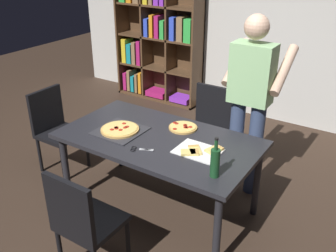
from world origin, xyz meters
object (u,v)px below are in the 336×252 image
(chair_left_end, at_px, (55,125))
(second_pizza_plain, at_px, (183,127))
(chair_near_camera, at_px, (83,220))
(wine_bottle, at_px, (215,162))
(person_serving_pizza, at_px, (250,97))
(pepperoni_pizza_on_tray, at_px, (120,130))
(dining_table, at_px, (159,144))
(chair_far_side, at_px, (209,122))
(kitchen_scissors, at_px, (138,149))
(bookshelf, at_px, (157,36))

(chair_left_end, height_order, second_pizza_plain, chair_left_end)
(chair_near_camera, relative_size, wine_bottle, 2.85)
(chair_left_end, relative_size, second_pizza_plain, 3.44)
(person_serving_pizza, distance_m, pepperoni_pizza_on_tray, 1.24)
(dining_table, height_order, chair_far_side, chair_far_side)
(dining_table, distance_m, kitchen_scissors, 0.28)
(chair_near_camera, height_order, chair_far_side, same)
(chair_left_end, bearing_deg, person_serving_pizza, 21.61)
(dining_table, bearing_deg, person_serving_pizza, 54.84)
(person_serving_pizza, bearing_deg, wine_bottle, -81.20)
(chair_far_side, height_order, wine_bottle, wine_bottle)
(second_pizza_plain, bearing_deg, person_serving_pizza, 47.43)
(chair_near_camera, relative_size, chair_left_end, 1.00)
(chair_left_end, distance_m, pepperoni_pizza_on_tray, 1.03)
(chair_near_camera, relative_size, kitchen_scissors, 4.57)
(pepperoni_pizza_on_tray, distance_m, second_pizza_plain, 0.57)
(wine_bottle, xyz_separation_m, second_pizza_plain, (-0.60, 0.55, -0.11))
(chair_left_end, height_order, person_serving_pizza, person_serving_pizza)
(dining_table, relative_size, pepperoni_pizza_on_tray, 4.29)
(chair_far_side, bearing_deg, chair_left_end, -144.55)
(chair_left_end, distance_m, bookshelf, 2.44)
(person_serving_pizza, height_order, pepperoni_pizza_on_tray, person_serving_pizza)
(chair_left_end, bearing_deg, second_pizza_plain, 10.53)
(chair_left_end, relative_size, pepperoni_pizza_on_tray, 2.22)
(second_pizza_plain, bearing_deg, pepperoni_pizza_on_tray, -141.10)
(dining_table, bearing_deg, bookshelf, 124.81)
(person_serving_pizza, distance_m, kitchen_scissors, 1.18)
(person_serving_pizza, relative_size, kitchen_scissors, 8.89)
(dining_table, bearing_deg, chair_near_camera, -90.00)
(bookshelf, bearing_deg, kitchen_scissors, -58.35)
(chair_far_side, relative_size, bookshelf, 0.46)
(pepperoni_pizza_on_tray, bearing_deg, wine_bottle, -10.38)
(second_pizza_plain, bearing_deg, dining_table, -107.94)
(chair_left_end, distance_m, wine_bottle, 2.09)
(chair_near_camera, bearing_deg, chair_far_side, 90.00)
(chair_left_end, bearing_deg, kitchen_scissors, -11.53)
(dining_table, distance_m, chair_far_side, 0.98)
(dining_table, relative_size, kitchen_scissors, 8.83)
(chair_near_camera, bearing_deg, wine_bottle, 44.92)
(bookshelf, height_order, second_pizza_plain, bookshelf)
(wine_bottle, relative_size, kitchen_scissors, 1.61)
(person_serving_pizza, bearing_deg, kitchen_scissors, -118.15)
(bookshelf, xyz_separation_m, wine_bottle, (2.34, -2.66, -0.12))
(chair_near_camera, distance_m, chair_far_side, 1.93)
(chair_left_end, relative_size, kitchen_scissors, 4.57)
(person_serving_pizza, xyz_separation_m, kitchen_scissors, (-0.54, -1.02, -0.24))
(chair_far_side, bearing_deg, person_serving_pizza, -22.78)
(chair_near_camera, distance_m, chair_left_end, 1.66)
(chair_far_side, xyz_separation_m, wine_bottle, (0.68, -1.25, 0.36))
(bookshelf, bearing_deg, chair_left_end, -82.84)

